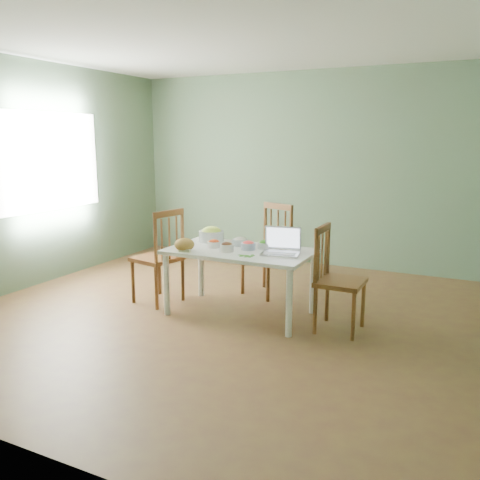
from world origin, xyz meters
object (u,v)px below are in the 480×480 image
at_px(chair_left, 157,256).
at_px(chair_right, 341,280).
at_px(bowl_squash, 211,234).
at_px(chair_far, 266,250).
at_px(laptop, 280,242).
at_px(bread_boule, 184,245).
at_px(dining_table, 240,282).

bearing_deg(chair_left, chair_right, 103.09).
xyz_separation_m(chair_left, bowl_squash, (0.52, 0.28, 0.24)).
relative_size(chair_far, chair_right, 1.05).
bearing_deg(chair_right, laptop, 92.20).
bearing_deg(chair_right, bread_boule, 101.75).
distance_m(dining_table, chair_left, 1.00).
xyz_separation_m(dining_table, chair_left, (-0.99, -0.04, 0.18)).
bearing_deg(chair_far, bread_boule, -95.00).
distance_m(dining_table, chair_far, 0.75).
bearing_deg(bowl_squash, dining_table, -27.24).
relative_size(bread_boule, laptop, 0.55).
distance_m(chair_right, laptop, 0.67).
xyz_separation_m(chair_far, bread_boule, (-0.45, -1.02, 0.22)).
relative_size(chair_right, bread_boule, 4.95).
height_order(chair_left, bowl_squash, chair_left).
height_order(dining_table, chair_left, chair_left).
bearing_deg(chair_far, dining_table, -69.40).
bearing_deg(bread_boule, chair_right, 11.14).
distance_m(chair_far, bowl_squash, 0.70).
xyz_separation_m(chair_right, bowl_squash, (-1.50, 0.23, 0.26)).
height_order(dining_table, chair_right, chair_right).
relative_size(bowl_squash, laptop, 0.75).
distance_m(chair_right, bread_boule, 1.56).
bearing_deg(bowl_squash, chair_far, 48.15).
relative_size(bread_boule, bowl_squash, 0.74).
bearing_deg(laptop, chair_far, 110.26).
bearing_deg(bowl_squash, bread_boule, -91.30).
bearing_deg(dining_table, laptop, -1.30).
distance_m(dining_table, chair_right, 1.05).
bearing_deg(bowl_squash, laptop, -15.39).
height_order(bread_boule, laptop, laptop).
bearing_deg(dining_table, bowl_squash, 152.76).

